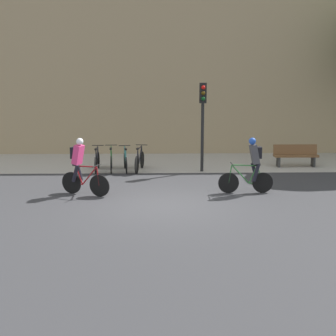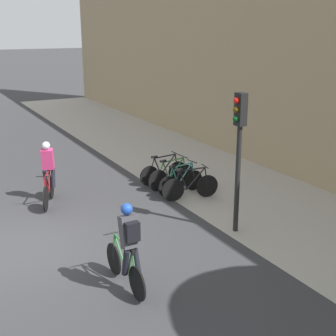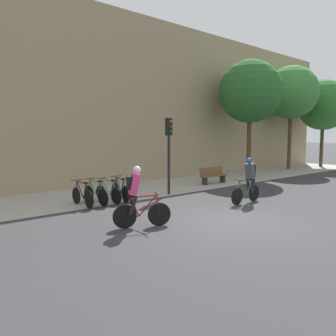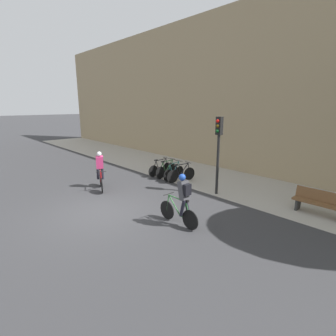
{
  "view_description": "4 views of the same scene",
  "coord_description": "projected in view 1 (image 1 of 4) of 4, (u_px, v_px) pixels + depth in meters",
  "views": [
    {
      "loc": [
        -0.19,
        -12.95,
        3.69
      ],
      "look_at": [
        0.17,
        1.58,
        0.78
      ],
      "focal_mm": 50.0,
      "sensor_mm": 36.0,
      "label": 1
    },
    {
      "loc": [
        10.06,
        -1.72,
        4.82
      ],
      "look_at": [
        0.11,
        3.71,
        1.39
      ],
      "focal_mm": 50.0,
      "sensor_mm": 36.0,
      "label": 2
    },
    {
      "loc": [
        -7.78,
        -6.32,
        2.67
      ],
      "look_at": [
        0.69,
        3.8,
        1.32
      ],
      "focal_mm": 35.0,
      "sensor_mm": 36.0,
      "label": 3
    },
    {
      "loc": [
        8.41,
        -4.25,
        3.89
      ],
      "look_at": [
        -0.41,
        3.67,
        1.01
      ],
      "focal_mm": 28.0,
      "sensor_mm": 36.0,
      "label": 4
    }
  ],
  "objects": [
    {
      "name": "cyclist_grey",
      "position": [
        252.0,
        164.0,
        14.68
      ],
      "size": [
        1.74,
        0.46,
        1.77
      ],
      "color": "black",
      "rests_on": "ground"
    },
    {
      "name": "building_facade",
      "position": [
        160.0,
        54.0,
        21.63
      ],
      "size": [
        44.0,
        0.6,
        9.28
      ],
      "primitive_type": "cube",
      "color": "#9E8966",
      "rests_on": "ground"
    },
    {
      "name": "parked_bike_2",
      "position": [
        125.0,
        161.0,
        18.19
      ],
      "size": [
        0.46,
        1.62,
        0.95
      ],
      "color": "black",
      "rests_on": "ground"
    },
    {
      "name": "parked_bike_1",
      "position": [
        111.0,
        161.0,
        18.18
      ],
      "size": [
        0.46,
        1.69,
        0.97
      ],
      "color": "black",
      "rests_on": "ground"
    },
    {
      "name": "parked_bike_0",
      "position": [
        97.0,
        161.0,
        18.16
      ],
      "size": [
        0.46,
        1.68,
        0.96
      ],
      "color": "black",
      "rests_on": "ground"
    },
    {
      "name": "kerb_strip",
      "position": [
        161.0,
        162.0,
        20.04
      ],
      "size": [
        44.0,
        4.5,
        0.01
      ],
      "primitive_type": "cube",
      "color": "#A39E93",
      "rests_on": "ground"
    },
    {
      "name": "cyclist_pink",
      "position": [
        80.0,
        165.0,
        14.48
      ],
      "size": [
        1.57,
        0.75,
        1.78
      ],
      "color": "black",
      "rests_on": "ground"
    },
    {
      "name": "ground",
      "position": [
        163.0,
        205.0,
        13.43
      ],
      "size": [
        200.0,
        200.0,
        0.0
      ],
      "primitive_type": "plane",
      "color": "#333335"
    },
    {
      "name": "traffic_light_pole",
      "position": [
        203.0,
        110.0,
        17.7
      ],
      "size": [
        0.26,
        0.3,
        3.39
      ],
      "color": "black",
      "rests_on": "ground"
    },
    {
      "name": "parked_bike_3",
      "position": [
        140.0,
        161.0,
        18.2
      ],
      "size": [
        0.46,
        1.72,
        0.97
      ],
      "color": "black",
      "rests_on": "ground"
    },
    {
      "name": "bench",
      "position": [
        296.0,
        155.0,
        19.05
      ],
      "size": [
        1.79,
        0.44,
        0.89
      ],
      "color": "brown",
      "rests_on": "ground"
    }
  ]
}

